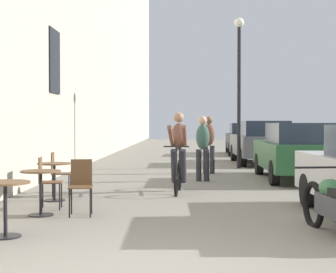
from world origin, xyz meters
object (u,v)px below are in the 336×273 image
cafe_chair_far_toward_street (58,171)px  cyclist_on_bicycle (178,154)px  pedestrian_near (203,145)px  parked_car_second (297,150)px  cafe_table_far (54,173)px  street_lamp (239,73)px  parked_motorcycle (335,206)px  pedestrian_mid (209,141)px  cafe_chair_mid_toward_street (46,179)px  parked_car_fourth (246,138)px  cafe_table_mid (41,183)px  cafe_chair_mid_toward_wall (81,183)px  cafe_table_near (5,197)px  parked_car_third (261,142)px

cafe_chair_far_toward_street → cyclist_on_bicycle: size_ratio=0.51×
pedestrian_near → parked_car_second: pedestrian_near is taller
cafe_chair_far_toward_street → pedestrian_near: 4.22m
cafe_table_far → street_lamp: street_lamp is taller
cafe_chair_far_toward_street → parked_motorcycle: (4.49, -3.74, -0.11)m
cafe_table_far → pedestrian_mid: bearing=60.5°
parked_motorcycle → cafe_chair_mid_toward_street: bearing=153.5°
street_lamp → parked_car_fourth: (1.10, 7.64, -2.34)m
cafe_table_mid → cafe_chair_mid_toward_wall: size_ratio=0.81×
cafe_chair_mid_toward_street → parked_motorcycle: 4.82m
cafe_table_mid → cafe_chair_far_toward_street: size_ratio=0.81×
cafe_chair_far_toward_street → pedestrian_mid: size_ratio=0.53×
cafe_table_near → parked_motorcycle: (4.26, 0.14, -0.12)m
cafe_table_near → cafe_chair_mid_toward_wall: bearing=69.0°
cafe_chair_mid_toward_wall → parked_car_fourth: bearing=74.8°
street_lamp → parked_car_fourth: bearing=81.8°
cafe_table_far → cyclist_on_bicycle: 2.73m
cafe_chair_mid_toward_wall → pedestrian_mid: (2.37, 7.18, 0.43)m
cafe_chair_mid_toward_wall → parked_motorcycle: cafe_chair_mid_toward_wall is taller
cyclist_on_bicycle → pedestrian_mid: (0.84, 4.24, 0.13)m
cyclist_on_bicycle → parked_car_third: size_ratio=0.40×
cafe_chair_mid_toward_wall → cafe_table_near: bearing=-111.0°
cafe_table_near → cafe_table_far: size_ratio=1.00×
cyclist_on_bicycle → pedestrian_near: 2.25m
cafe_table_mid → cafe_chair_mid_toward_street: bearing=96.6°
cafe_table_near → street_lamp: (4.09, 10.80, 2.59)m
cafe_chair_far_toward_street → parked_car_fourth: 15.54m
parked_car_fourth → parked_motorcycle: parked_car_fourth is taller
parked_motorcycle → street_lamp: bearing=90.9°
parked_car_third → street_lamp: bearing=-117.6°
cafe_chair_mid_toward_street → pedestrian_near: (2.83, 4.52, 0.41)m
pedestrian_near → street_lamp: (1.32, 4.00, 2.18)m
cafe_table_far → parked_car_third: bearing=61.0°
cafe_chair_mid_toward_wall → cyclist_on_bicycle: size_ratio=0.51×
cafe_table_mid → cafe_chair_mid_toward_wall: (0.63, 0.08, -0.00)m
cafe_table_mid → parked_car_third: (5.07, 11.09, 0.28)m
cafe_chair_far_toward_street → parked_car_second: size_ratio=0.21×
cafe_table_near → cafe_chair_mid_toward_wall: 1.83m
parked_car_third → parked_motorcycle: size_ratio=2.06×
parked_car_second → street_lamp: bearing=107.5°
parked_car_second → parked_motorcycle: size_ratio=1.95×
cafe_table_mid → cafe_chair_far_toward_street: (-0.25, 2.25, -0.00)m
cafe_table_far → parked_car_fourth: (5.35, 15.17, 0.24)m
parked_car_third → parked_car_second: bearing=-88.5°
cafe_chair_far_toward_street → parked_motorcycle: cafe_chair_far_toward_street is taller
cafe_table_mid → parked_motorcycle: parked_motorcycle is taller
parked_car_third → cafe_table_far: bearing=-119.0°
parked_car_second → cyclist_on_bicycle: bearing=-140.2°
pedestrian_mid → street_lamp: street_lamp is taller
cafe_table_near → cafe_table_far: (-0.15, 3.27, 0.00)m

